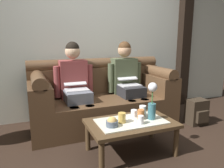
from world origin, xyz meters
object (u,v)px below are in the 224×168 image
object	(u,v)px
snack_bowl	(112,122)
cup_near_right	(143,111)
coffee_table	(131,125)
person_left	(75,82)
backpack_right	(197,112)
cup_far_right	(134,113)
cup_far_left	(141,114)
cup_near_left	(122,118)
person_right	(127,79)
couch	(102,99)
flower_vase	(152,101)
cup_far_center	(141,120)

from	to	relation	value
snack_bowl	cup_near_right	bearing A→B (deg)	18.94
coffee_table	cup_near_right	bearing A→B (deg)	24.63
person_left	backpack_right	size ratio (longest dim) A/B	3.22
cup_far_right	backpack_right	size ratio (longest dim) A/B	0.22
cup_near_right	snack_bowl	bearing A→B (deg)	-161.06
cup_near_right	backpack_right	bearing A→B (deg)	15.03
cup_far_right	cup_far_left	bearing A→B (deg)	-69.64
cup_near_right	person_left	bearing A→B (deg)	124.53
person_left	cup_far_left	xyz separation A→B (m)	(0.52, -0.95, -0.22)
cup_far_right	person_left	bearing A→B (deg)	119.83
coffee_table	cup_near_left	distance (m)	0.16
person_left	person_right	distance (m)	0.80
person_left	coffee_table	xyz separation A→B (m)	(0.40, -0.95, -0.33)
couch	flower_vase	size ratio (longest dim) A/B	4.97
snack_bowl	cup_near_left	size ratio (longest dim) A/B	1.16
person_left	coffee_table	distance (m)	1.09
cup_near_left	snack_bowl	bearing A→B (deg)	-158.03
cup_near_left	cup_far_left	bearing A→B (deg)	3.54
couch	backpack_right	size ratio (longest dim) A/B	5.43
backpack_right	person_left	bearing A→B (deg)	161.45
couch	cup_far_center	xyz separation A→B (m)	(0.06, -1.07, 0.05)
flower_vase	snack_bowl	world-z (taller)	flower_vase
snack_bowl	person_left	bearing A→B (deg)	98.53
cup_near_left	cup_far_center	size ratio (longest dim) A/B	1.21
couch	cup_far_center	size ratio (longest dim) A/B	23.06
couch	cup_near_right	distance (m)	0.89
snack_bowl	cup_far_center	xyz separation A→B (m)	(0.30, -0.05, 0.00)
cup_far_left	cup_far_right	distance (m)	0.10
cup_near_left	coffee_table	bearing A→B (deg)	4.40
person_left	couch	bearing A→B (deg)	0.37
cup_far_right	backpack_right	world-z (taller)	cup_far_right
snack_bowl	cup_far_left	bearing A→B (deg)	10.51
cup_near_right	cup_far_left	size ratio (longest dim) A/B	1.11
cup_near_right	couch	bearing A→B (deg)	102.58
flower_vase	snack_bowl	distance (m)	0.51
person_left	backpack_right	bearing A→B (deg)	-18.55
person_right	backpack_right	distance (m)	1.16
flower_vase	snack_bowl	bearing A→B (deg)	-176.57
flower_vase	cup_near_right	xyz separation A→B (m)	(-0.04, 0.12, -0.15)
cup_near_left	person_right	bearing A→B (deg)	61.80
cup_near_left	cup_far_center	world-z (taller)	cup_near_left
couch	cup_near_left	xyz separation A→B (m)	(-0.11, -0.97, 0.06)
flower_vase	person_left	bearing A→B (deg)	122.87
cup_far_right	couch	bearing A→B (deg)	95.82
flower_vase	backpack_right	xyz separation A→B (m)	(1.06, 0.42, -0.40)
snack_bowl	cup_far_right	xyz separation A→B (m)	(0.34, 0.16, -0.00)
cup_far_center	flower_vase	bearing A→B (deg)	23.70
cup_far_center	couch	bearing A→B (deg)	92.99
person_left	person_right	world-z (taller)	same
flower_vase	backpack_right	distance (m)	1.21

